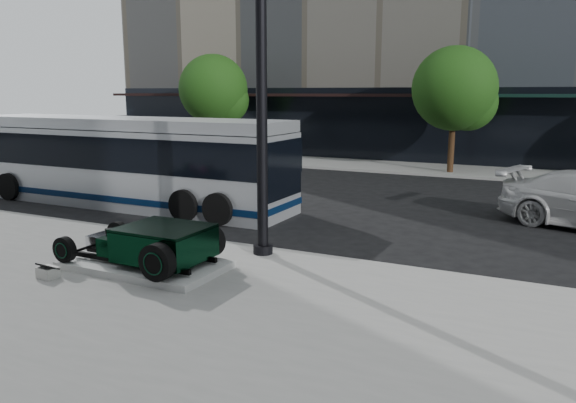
% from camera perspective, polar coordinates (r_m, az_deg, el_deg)
% --- Properties ---
extents(ground, '(120.00, 120.00, 0.00)m').
position_cam_1_polar(ground, '(15.09, 3.26, -3.42)').
color(ground, black).
rests_on(ground, ground).
extents(sidewalk_far, '(70.00, 4.00, 0.12)m').
position_cam_1_polar(sidewalk_far, '(28.28, 14.49, 3.18)').
color(sidewalk_far, gray).
rests_on(sidewalk_far, ground).
extents(street_trees, '(29.80, 3.80, 5.70)m').
position_cam_1_polar(street_trees, '(26.91, 16.88, 10.60)').
color(street_trees, black).
rests_on(street_trees, sidewalk_far).
extents(display_plinth, '(3.40, 1.80, 0.15)m').
position_cam_1_polar(display_plinth, '(12.27, -14.34, -6.23)').
color(display_plinth, silver).
rests_on(display_plinth, sidewalk_near).
extents(hot_rod, '(3.22, 2.00, 0.81)m').
position_cam_1_polar(hot_rod, '(11.93, -13.23, -4.17)').
color(hot_rod, black).
rests_on(hot_rod, display_plinth).
extents(info_plaque, '(0.43, 0.34, 0.31)m').
position_cam_1_polar(info_plaque, '(12.26, -23.21, -6.57)').
color(info_plaque, silver).
rests_on(info_plaque, sidewalk_near).
extents(lamppost, '(0.45, 0.45, 8.14)m').
position_cam_1_polar(lamppost, '(12.45, -2.71, 11.56)').
color(lamppost, black).
rests_on(lamppost, sidewalk_near).
extents(transit_bus, '(12.12, 2.88, 2.92)m').
position_cam_1_polar(transit_bus, '(19.81, -16.24, 4.01)').
color(transit_bus, silver).
rests_on(transit_bus, ground).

